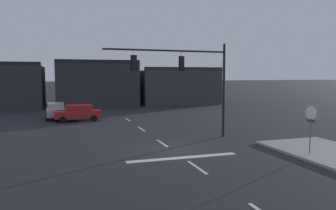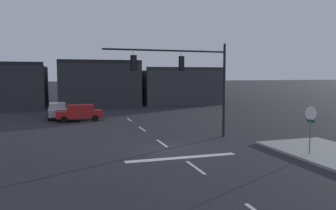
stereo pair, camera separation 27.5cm
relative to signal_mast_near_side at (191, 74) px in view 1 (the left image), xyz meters
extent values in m
plane|color=#232328|center=(-2.38, -2.80, -4.66)|extent=(400.00, 400.00, 0.00)
cube|color=gray|center=(6.04, -6.80, -4.58)|extent=(5.00, 8.00, 0.15)
cube|color=silver|center=(-2.38, -4.80, -4.65)|extent=(6.40, 0.50, 0.01)
cube|color=silver|center=(-2.38, -6.80, -4.65)|extent=(0.16, 2.40, 0.01)
cube|color=silver|center=(-2.38, -0.80, -4.65)|extent=(0.16, 2.40, 0.01)
cube|color=silver|center=(-2.38, 5.20, -4.65)|extent=(0.16, 2.40, 0.01)
cube|color=silver|center=(-2.38, 11.20, -4.65)|extent=(0.16, 2.40, 0.01)
cylinder|color=black|center=(2.65, 0.14, -1.31)|extent=(0.20, 0.20, 6.69)
cylinder|color=black|center=(-1.77, -0.11, 1.55)|extent=(8.84, 0.60, 0.12)
sphere|color=black|center=(2.65, 0.14, 2.08)|extent=(0.18, 0.18, 0.18)
cylinder|color=#56565B|center=(-0.75, -0.05, 1.32)|extent=(0.03, 0.03, 0.35)
cube|color=black|center=(-0.75, -0.05, 0.69)|extent=(0.31, 0.26, 0.90)
sphere|color=green|center=(-0.76, 0.08, 0.97)|extent=(0.20, 0.20, 0.20)
sphere|color=#2D2314|center=(-0.76, 0.08, 0.69)|extent=(0.20, 0.20, 0.20)
sphere|color=black|center=(-0.76, 0.08, 0.41)|extent=(0.20, 0.20, 0.20)
cube|color=black|center=(-0.75, -0.07, 0.69)|extent=(0.42, 0.05, 1.02)
cylinder|color=#56565B|center=(-4.14, -0.24, 1.32)|extent=(0.03, 0.03, 0.35)
cube|color=black|center=(-4.14, -0.24, 0.69)|extent=(0.31, 0.26, 0.90)
sphere|color=green|center=(-4.15, -0.11, 0.97)|extent=(0.20, 0.20, 0.20)
sphere|color=#2D2314|center=(-4.15, -0.11, 0.69)|extent=(0.20, 0.20, 0.20)
sphere|color=black|center=(-4.15, -0.11, 0.41)|extent=(0.20, 0.20, 0.20)
cube|color=black|center=(-4.14, -0.26, 0.69)|extent=(0.42, 0.05, 1.02)
cylinder|color=#56565B|center=(4.62, -6.59, -3.58)|extent=(0.06, 0.06, 2.15)
cylinder|color=white|center=(4.62, -6.59, -2.21)|extent=(0.76, 0.03, 0.76)
cylinder|color=#B21414|center=(4.62, -6.57, -2.21)|extent=(0.68, 0.03, 0.68)
cube|color=#19592D|center=(4.62, -6.59, -2.66)|extent=(0.02, 0.64, 0.16)
cube|color=#9EA0A5|center=(-9.36, 14.34, -3.96)|extent=(1.98, 4.47, 0.70)
cube|color=#9EA0A5|center=(-9.37, 14.49, -3.33)|extent=(1.70, 2.53, 0.56)
cube|color=#2D3842|center=(-9.34, 13.72, -3.35)|extent=(1.53, 0.31, 0.47)
cube|color=#2D3842|center=(-9.42, 15.66, -3.35)|extent=(1.53, 0.28, 0.46)
cylinder|color=black|center=(-8.45, 12.92, -4.34)|extent=(0.25, 0.65, 0.64)
cylinder|color=black|center=(-10.15, 12.85, -4.34)|extent=(0.25, 0.65, 0.64)
cylinder|color=black|center=(-8.57, 15.82, -4.34)|extent=(0.25, 0.65, 0.64)
cylinder|color=black|center=(-10.27, 15.75, -4.34)|extent=(0.25, 0.65, 0.64)
sphere|color=silver|center=(-8.70, 12.18, -3.91)|extent=(0.16, 0.16, 0.16)
sphere|color=silver|center=(-9.85, 12.14, -3.91)|extent=(0.16, 0.16, 0.16)
cube|color=maroon|center=(-9.45, 16.52, -3.88)|extent=(1.37, 0.10, 0.12)
cube|color=#A81E1E|center=(-7.27, 11.70, -3.96)|extent=(4.43, 1.87, 0.70)
cube|color=#A81E1E|center=(-7.12, 11.70, -3.33)|extent=(2.49, 1.64, 0.56)
cube|color=#2D3842|center=(-7.88, 11.69, -3.35)|extent=(0.27, 1.52, 0.47)
cube|color=#2D3842|center=(-5.95, 11.72, -3.35)|extent=(0.24, 1.52, 0.46)
cylinder|color=black|center=(-8.71, 10.82, -4.34)|extent=(0.64, 0.23, 0.64)
cylinder|color=black|center=(-8.73, 12.52, -4.34)|extent=(0.64, 0.23, 0.64)
cylinder|color=black|center=(-5.80, 10.87, -4.34)|extent=(0.64, 0.23, 0.64)
cylinder|color=black|center=(-5.83, 12.57, -4.34)|extent=(0.64, 0.23, 0.64)
sphere|color=silver|center=(-9.44, 11.08, -3.91)|extent=(0.16, 0.16, 0.16)
sphere|color=silver|center=(-9.46, 12.24, -3.91)|extent=(0.16, 0.16, 0.16)
cube|color=maroon|center=(-5.09, 11.73, -3.88)|extent=(0.06, 1.37, 0.12)
cube|color=#2D2D33|center=(-15.88, 28.69, -1.82)|extent=(9.44, 10.55, 5.68)
cube|color=black|center=(-15.88, 23.72, 1.27)|extent=(9.44, 0.60, 0.50)
cube|color=#2D2D33|center=(-3.89, 29.40, -1.63)|extent=(11.27, 11.95, 6.06)
cube|color=black|center=(-3.89, 23.72, 1.65)|extent=(11.27, 0.60, 0.50)
cube|color=#38383D|center=(8.51, 27.76, -2.09)|extent=(12.01, 8.68, 5.14)
cube|color=#2B2B30|center=(8.51, 23.72, 0.73)|extent=(12.01, 0.60, 0.50)
camera|label=1|loc=(-8.66, -21.52, -0.04)|focal=35.10mm
camera|label=2|loc=(-8.39, -21.61, -0.04)|focal=35.10mm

